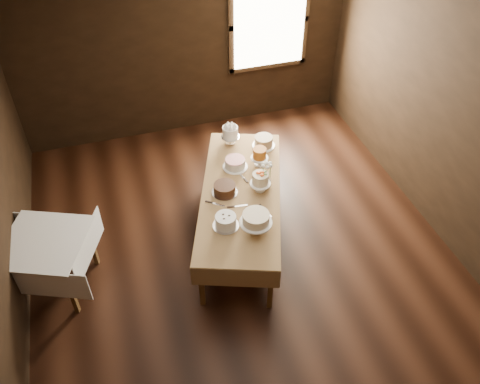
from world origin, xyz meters
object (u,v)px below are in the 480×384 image
(display_table, at_px, (241,195))
(cake_chocolate, at_px, (225,189))
(cake_caramel, at_px, (259,158))
(cake_server_a, at_px, (241,206))
(side_table, at_px, (45,246))
(cake_meringue, at_px, (230,136))
(cake_cream, at_px, (256,223))
(cake_server_d, at_px, (263,179))
(cake_server_e, at_px, (219,204))
(cake_server_c, at_px, (241,175))
(cake_flowers, at_px, (260,183))
(cake_speckled, at_px, (264,142))
(flower_vase, at_px, (266,180))
(cake_server_b, at_px, (268,213))
(cake_lattice, at_px, (235,164))
(cake_swirl, at_px, (226,221))

(display_table, xyz_separation_m, cake_chocolate, (-0.19, 0.04, 0.11))
(cake_caramel, height_order, cake_server_a, cake_caramel)
(side_table, height_order, cake_meringue, cake_meringue)
(cake_cream, distance_m, cake_server_d, 0.85)
(side_table, height_order, cake_server_e, cake_server_e)
(display_table, xyz_separation_m, cake_server_c, (0.09, 0.28, 0.06))
(cake_flowers, bearing_deg, cake_server_e, -169.35)
(cake_speckled, xyz_separation_m, flower_vase, (-0.22, -0.74, -0.01))
(cake_chocolate, relative_size, cake_server_b, 1.30)
(cake_server_e, xyz_separation_m, flower_vase, (0.64, 0.17, 0.06))
(cake_speckled, xyz_separation_m, cake_lattice, (-0.48, -0.32, -0.01))
(side_table, bearing_deg, cake_server_b, -7.08)
(cake_server_b, bearing_deg, flower_vase, 148.92)
(cake_cream, bearing_deg, cake_server_d, 65.39)
(cake_lattice, height_order, cake_flowers, cake_flowers)
(cake_server_b, bearing_deg, cake_caramel, 153.51)
(cake_server_a, xyz_separation_m, cake_server_d, (0.39, 0.36, 0.00))
(display_table, xyz_separation_m, flower_vase, (0.33, 0.04, 0.12))
(cake_meringue, xyz_separation_m, cake_chocolate, (-0.34, -0.93, -0.06))
(cake_server_b, distance_m, cake_server_e, 0.58)
(cake_caramel, height_order, cake_swirl, cake_caramel)
(cake_meringue, height_order, flower_vase, cake_meringue)
(display_table, xyz_separation_m, cake_flowers, (0.23, -0.04, 0.16))
(cake_chocolate, bearing_deg, cake_speckled, 44.82)
(cake_server_a, xyz_separation_m, cake_server_b, (0.25, -0.20, 0.00))
(cake_meringue, height_order, cake_server_a, cake_meringue)
(cake_server_a, height_order, flower_vase, flower_vase)
(cake_cream, bearing_deg, side_table, 167.19)
(display_table, xyz_separation_m, cake_cream, (-0.03, -0.64, 0.17))
(side_table, distance_m, cake_flowers, 2.49)
(cake_flowers, xyz_separation_m, cake_server_e, (-0.54, -0.10, -0.11))
(cake_lattice, height_order, flower_vase, flower_vase)
(cake_server_d, bearing_deg, cake_chocolate, -179.85)
(cake_flowers, bearing_deg, cake_speckled, 68.23)
(cake_meringue, relative_size, cake_server_b, 1.20)
(cake_speckled, bearing_deg, cake_server_c, -133.26)
(side_table, xyz_separation_m, cake_flowers, (2.48, 0.10, 0.19))
(flower_vase, bearing_deg, cake_server_b, -107.06)
(cake_cream, distance_m, flower_vase, 0.77)
(cake_server_c, xyz_separation_m, flower_vase, (0.24, -0.25, 0.06))
(cake_meringue, relative_size, flower_vase, 2.31)
(cake_server_a, distance_m, cake_server_d, 0.53)
(cake_flowers, height_order, cake_server_e, cake_flowers)
(cake_cream, height_order, cake_server_b, cake_cream)
(display_table, xyz_separation_m, cake_lattice, (0.07, 0.46, 0.11))
(cake_lattice, bearing_deg, cake_server_a, -101.07)
(cake_chocolate, relative_size, cake_swirl, 0.95)
(cake_cream, height_order, cake_server_e, cake_cream)
(cake_flowers, height_order, cake_server_a, cake_flowers)
(display_table, bearing_deg, flower_vase, 6.22)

